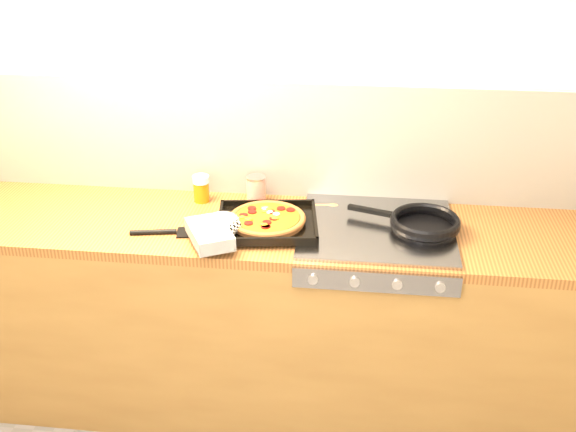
# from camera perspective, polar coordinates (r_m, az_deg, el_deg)

# --- Properties ---
(room_shell) EXTENTS (3.20, 3.20, 3.20)m
(room_shell) POSITION_cam_1_polar(r_m,az_deg,el_deg) (2.86, -1.27, 6.44)
(room_shell) COLOR white
(room_shell) RESTS_ON ground
(counter_run) EXTENTS (3.20, 0.62, 0.90)m
(counter_run) POSITION_cam_1_polar(r_m,az_deg,el_deg) (2.93, -1.91, -8.49)
(counter_run) COLOR olive
(counter_run) RESTS_ON ground
(stovetop) EXTENTS (0.60, 0.56, 0.02)m
(stovetop) POSITION_cam_1_polar(r_m,az_deg,el_deg) (2.67, 7.53, -1.07)
(stovetop) COLOR gray
(stovetop) RESTS_ON counter_run
(pizza_on_tray) EXTENTS (0.52, 0.50, 0.07)m
(pizza_on_tray) POSITION_cam_1_polar(r_m,az_deg,el_deg) (2.61, -3.11, -0.59)
(pizza_on_tray) COLOR black
(pizza_on_tray) RESTS_ON stovetop
(frying_pan) EXTENTS (0.48, 0.34, 0.04)m
(frying_pan) POSITION_cam_1_polar(r_m,az_deg,el_deg) (2.67, 11.39, -0.61)
(frying_pan) COLOR black
(frying_pan) RESTS_ON stovetop
(tomato_can) EXTENTS (0.10, 0.10, 0.12)m
(tomato_can) POSITION_cam_1_polar(r_m,az_deg,el_deg) (2.86, -2.72, 2.27)
(tomato_can) COLOR #B01A0E
(tomato_can) RESTS_ON counter_run
(juice_glass) EXTENTS (0.09, 0.09, 0.12)m
(juice_glass) POSITION_cam_1_polar(r_m,az_deg,el_deg) (2.89, -7.36, 2.34)
(juice_glass) COLOR #D3620C
(juice_glass) RESTS_ON counter_run
(wooden_spoon) EXTENTS (0.30, 0.06, 0.02)m
(wooden_spoon) POSITION_cam_1_polar(r_m,az_deg,el_deg) (2.82, 1.95, 0.86)
(wooden_spoon) COLOR #9A6B41
(wooden_spoon) RESTS_ON counter_run
(black_spatula) EXTENTS (0.29, 0.10, 0.02)m
(black_spatula) POSITION_cam_1_polar(r_m,az_deg,el_deg) (2.66, -10.09, -1.35)
(black_spatula) COLOR black
(black_spatula) RESTS_ON counter_run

